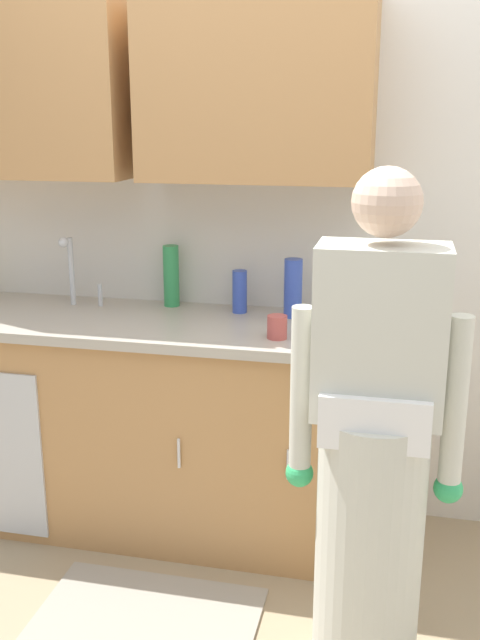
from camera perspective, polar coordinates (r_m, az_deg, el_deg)
The scene contains 12 objects.
ground_plane at distance 2.76m, azimuth -1.46°, elevation -23.78°, with size 9.00×9.00×0.00m, color #998466.
kitchen_wall_with_uppers at distance 3.14m, azimuth 0.38°, elevation 10.63°, with size 4.80×0.44×2.70m.
counter_cabinet at distance 3.24m, azimuth -8.07°, elevation -8.20°, with size 1.90×0.62×0.90m.
countertop at distance 3.08m, azimuth -8.34°, elevation -0.16°, with size 1.96×0.66×0.04m, color #A8A093.
sink at distance 3.20m, azimuth -13.34°, elevation 0.30°, with size 0.50×0.36×0.35m.
person_at_sink at distance 2.33m, azimuth 10.34°, elevation -11.59°, with size 0.55×0.34×1.62m.
floor_mat at distance 2.86m, azimuth -7.29°, elevation -22.09°, with size 0.80×0.50×0.01m, color gray.
bottle_cleaner_spray at distance 3.10m, azimuth -0.03°, elevation 2.24°, with size 0.06×0.06×0.18m, color #334CB2.
bottle_dish_liquid at distance 3.22m, azimuth -5.41°, elevation 3.45°, with size 0.07×0.07×0.27m, color #2D8C4C.
bottle_water_tall at distance 3.03m, azimuth 4.18°, elevation 2.50°, with size 0.08×0.08×0.25m, color #334CB2.
cup_by_sink at distance 2.75m, azimuth 2.93°, elevation -0.55°, with size 0.08×0.08×0.09m, color #B24C47.
sponge at distance 3.08m, azimuth 8.98°, elevation 0.48°, with size 0.11×0.07×0.03m, color #4CBF4C.
Camera 1 is at (0.53, -2.06, 1.75)m, focal length 40.84 mm.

